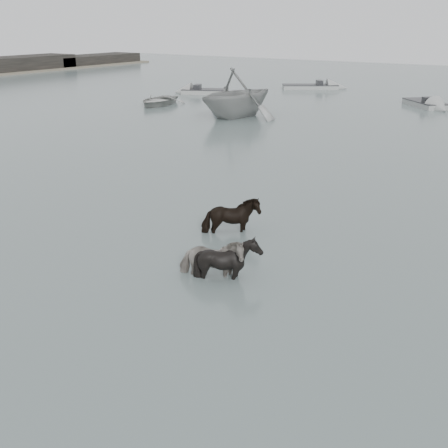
{
  "coord_description": "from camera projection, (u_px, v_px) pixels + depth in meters",
  "views": [
    {
      "loc": [
        7.49,
        -10.41,
        5.82
      ],
      "look_at": [
        0.27,
        0.57,
        1.0
      ],
      "focal_mm": 45.0,
      "sensor_mm": 36.0,
      "label": 1
    }
  ],
  "objects": [
    {
      "name": "ground",
      "position": [
        202.0,
        266.0,
        14.03
      ],
      "size": [
        140.0,
        140.0,
        0.0
      ],
      "primitive_type": "plane",
      "color": "#4F5E5B",
      "rests_on": "ground"
    },
    {
      "name": "pony_pinto",
      "position": [
        211.0,
        250.0,
        13.23
      ],
      "size": [
        1.79,
        1.36,
        1.37
      ],
      "primitive_type": "imported",
      "rotation": [
        0.0,
        0.0,
        2.01
      ],
      "color": "black",
      "rests_on": "ground"
    },
    {
      "name": "pony_dark",
      "position": [
        231.0,
        211.0,
        15.91
      ],
      "size": [
        1.64,
        1.75,
        1.39
      ],
      "primitive_type": "imported",
      "rotation": [
        0.0,
        0.0,
        1.15
      ],
      "color": "black",
      "rests_on": "ground"
    },
    {
      "name": "pony_black",
      "position": [
        228.0,
        250.0,
        13.18
      ],
      "size": [
        1.5,
        1.39,
        1.42
      ],
      "primitive_type": "imported",
      "rotation": [
        0.0,
        0.0,
        1.36
      ],
      "color": "black",
      "rests_on": "ground"
    },
    {
      "name": "rowboat_lead",
      "position": [
        158.0,
        99.0,
        40.11
      ],
      "size": [
        3.8,
        4.71,
        0.86
      ],
      "primitive_type": "imported",
      "rotation": [
        0.0,
        0.0,
        0.22
      ],
      "color": "#AAAAA5",
      "rests_on": "ground"
    },
    {
      "name": "rowboat_trail",
      "position": [
        237.0,
        92.0,
        34.83
      ],
      "size": [
        6.2,
        6.85,
        3.14
      ],
      "primitive_type": "imported",
      "rotation": [
        0.0,
        0.0,
        2.95
      ],
      "color": "#9A9C99",
      "rests_on": "ground"
    },
    {
      "name": "skiff_outer",
      "position": [
        205.0,
        89.0,
        46.12
      ],
      "size": [
        5.34,
        3.59,
        0.75
      ],
      "primitive_type": null,
      "rotation": [
        0.0,
        0.0,
        3.57
      ],
      "color": "#A3A39F",
      "rests_on": "ground"
    },
    {
      "name": "skiff_mid",
      "position": [
        426.0,
        101.0,
        39.44
      ],
      "size": [
        4.86,
        5.04,
        0.75
      ],
      "primitive_type": null,
      "rotation": [
        0.0,
        0.0,
        -0.82
      ],
      "color": "#969896",
      "rests_on": "ground"
    },
    {
      "name": "skiff_far",
      "position": [
        310.0,
        85.0,
        49.31
      ],
      "size": [
        6.42,
        4.99,
        0.75
      ],
      "primitive_type": null,
      "rotation": [
        0.0,
        0.0,
        0.58
      ],
      "color": "#9FA29F",
      "rests_on": "ground"
    }
  ]
}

